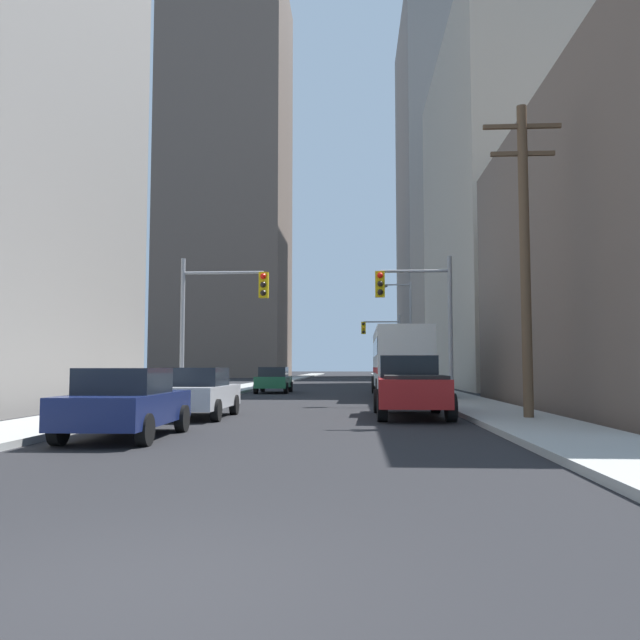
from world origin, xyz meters
TOP-DOWN VIEW (x-y plane):
  - ground_plane at (0.00, 0.00)m, footprint 400.00×400.00m
  - sidewalk_left at (-6.16, 50.00)m, footprint 2.63×160.00m
  - sidewalk_right at (6.16, 50.00)m, footprint 2.63×160.00m
  - city_bus at (3.91, 28.94)m, footprint 2.67×11.53m
  - pickup_truck_red at (3.34, 15.66)m, footprint 2.20×5.46m
  - sedan_navy at (-3.35, 9.30)m, footprint 1.95×4.23m
  - sedan_silver at (-3.16, 14.82)m, footprint 1.95×4.23m
  - sedan_green at (-3.19, 33.30)m, footprint 1.95×4.21m
  - traffic_signal_near_left at (-3.91, 21.30)m, footprint 3.63×0.44m
  - traffic_signal_near_right at (4.16, 21.30)m, footprint 3.08×0.44m
  - traffic_signal_far_right at (4.03, 50.47)m, footprint 3.36×0.44m
  - utility_pole_right at (6.42, 13.71)m, footprint 2.20×0.28m
  - street_lamp_right at (5.20, 40.36)m, footprint 2.24×0.32m
  - building_left_far_tower at (-17.96, 92.02)m, footprint 18.00×20.27m
  - building_right_mid_block at (17.88, 46.39)m, footprint 18.50×26.52m
  - building_right_far_highrise at (20.43, 91.35)m, footprint 23.18×26.63m

SIDE VIEW (x-z plane):
  - ground_plane at x=0.00m, z-range 0.00..0.00m
  - sidewalk_left at x=-6.16m, z-range 0.00..0.15m
  - sidewalk_right at x=6.16m, z-range 0.00..0.15m
  - sedan_navy at x=-3.35m, z-range 0.01..1.53m
  - sedan_silver at x=-3.16m, z-range 0.01..1.53m
  - sedan_green at x=-3.19m, z-range 0.01..1.53m
  - pickup_truck_red at x=3.34m, z-range -0.02..1.88m
  - city_bus at x=3.91m, z-range 0.23..3.63m
  - traffic_signal_near_right at x=4.16m, z-range 1.01..7.01m
  - traffic_signal_far_right at x=4.03m, z-range 1.02..7.02m
  - traffic_signal_near_left at x=-3.91m, z-range 1.03..7.03m
  - street_lamp_right at x=5.20m, z-range 0.77..8.27m
  - utility_pole_right at x=6.42m, z-range 0.27..9.28m
  - building_right_mid_block at x=17.88m, z-range 0.00..27.34m
  - building_right_far_highrise at x=20.43m, z-range 0.00..54.89m
  - building_left_far_tower at x=-17.96m, z-range 0.00..61.94m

